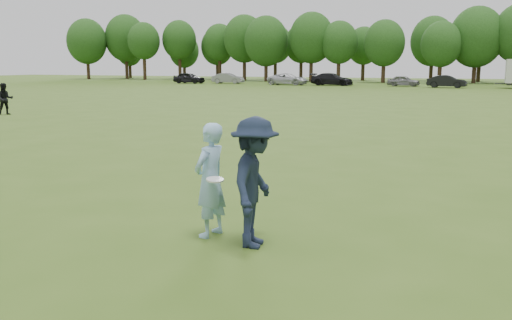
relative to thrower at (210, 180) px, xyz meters
The scene contains 12 objects.
ground 1.38m from the thrower, 23.12° to the right, with size 200.00×200.00×0.00m, color #3B5919.
thrower is the anchor object (origin of this frame).
defender 0.86m from the thrower, 13.28° to the right, with size 1.26×0.72×1.95m, color #172134.
player_far_a 24.25m from the thrower, 143.17° to the left, with size 0.82×0.64×1.69m, color black.
car_a 68.02m from the thrower, 118.90° to the left, with size 1.80×4.48×1.53m, color black.
car_b 66.74m from the thrower, 114.35° to the left, with size 1.52×4.34×1.43m, color gray.
car_c 62.20m from the thrower, 107.22° to the left, with size 2.41×5.24×1.46m, color silver.
car_d 61.04m from the thrower, 102.01° to the left, with size 2.15×5.29×1.53m, color black.
car_e 60.41m from the thrower, 93.82° to the left, with size 1.54×3.82×1.30m, color gray.
car_f 58.18m from the thrower, 89.04° to the left, with size 1.49×4.28×1.41m, color black.
disc_in_play 0.28m from the thrower, 47.45° to the right, with size 0.29×0.30×0.07m.
treeline 76.77m from the thrower, 87.18° to the left, with size 130.35×18.39×11.74m.
Camera 1 is at (2.76, -7.02, 2.70)m, focal length 38.00 mm.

